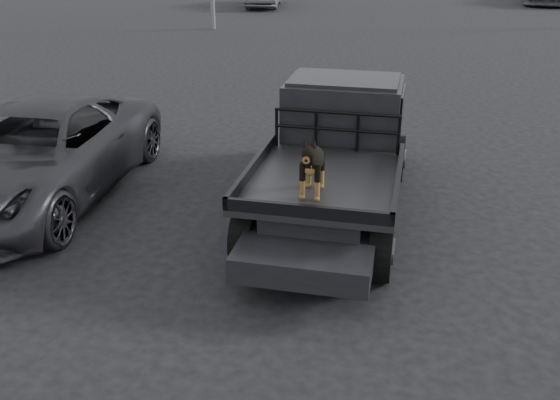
# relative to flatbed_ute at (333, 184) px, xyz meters

# --- Properties ---
(ground) EXTENTS (120.00, 120.00, 0.00)m
(ground) POSITION_rel_flatbed_ute_xyz_m (-0.32, -1.80, -0.46)
(ground) COLOR black
(ground) RESTS_ON ground
(flatbed_ute) EXTENTS (2.00, 5.40, 0.92)m
(flatbed_ute) POSITION_rel_flatbed_ute_xyz_m (0.00, 0.00, 0.00)
(flatbed_ute) COLOR black
(flatbed_ute) RESTS_ON ground
(ute_cab) EXTENTS (1.72, 1.30, 0.88)m
(ute_cab) POSITION_rel_flatbed_ute_xyz_m (-0.00, 0.95, 0.90)
(ute_cab) COLOR black
(ute_cab) RESTS_ON flatbed_ute
(headache_rack) EXTENTS (1.80, 0.08, 0.55)m
(headache_rack) POSITION_rel_flatbed_ute_xyz_m (-0.00, 0.20, 0.74)
(headache_rack) COLOR black
(headache_rack) RESTS_ON flatbed_ute
(dog) EXTENTS (0.32, 0.60, 0.74)m
(dog) POSITION_rel_flatbed_ute_xyz_m (-0.06, -1.43, 0.83)
(dog) COLOR black
(dog) RESTS_ON flatbed_ute
(parked_suv) EXTENTS (2.62, 5.25, 1.43)m
(parked_suv) POSITION_rel_flatbed_ute_xyz_m (-4.49, -0.43, 0.25)
(parked_suv) COLOR #2B2B2F
(parked_suv) RESTS_ON ground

